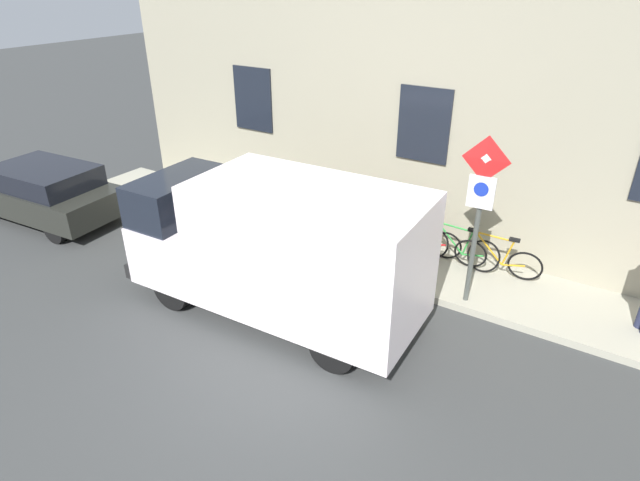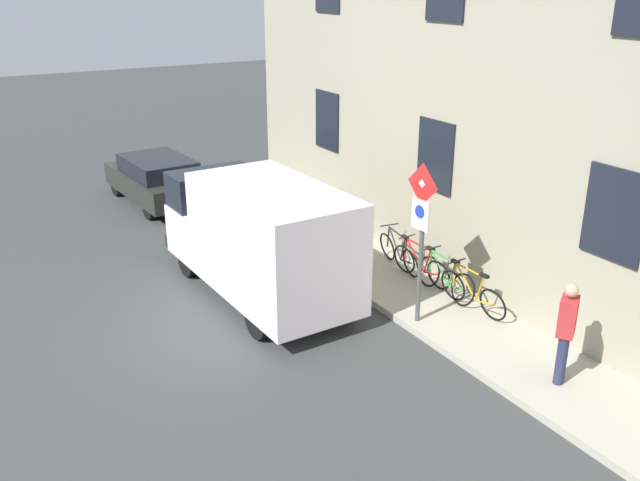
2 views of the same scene
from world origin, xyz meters
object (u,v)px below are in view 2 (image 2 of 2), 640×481
Objects in this scene: sign_post_stacked at (421,222)px; bicycle_orange at (472,293)px; bicycle_black at (399,253)px; parked_hatchback at (157,179)px; bicycle_green at (445,278)px; pedestrian at (566,329)px; bicycle_red at (421,265)px; delivery_van at (259,236)px.

bicycle_orange is (1.22, -0.19, -1.63)m from sign_post_stacked.
bicycle_black is at bearing -3.69° from bicycle_orange.
bicycle_green is (2.97, -9.36, -0.22)m from parked_hatchback.
bicycle_orange is at bearing -8.96° from sign_post_stacked.
bicycle_red is at bearing -40.34° from pedestrian.
bicycle_orange is 1.00× the size of bicycle_black.
bicycle_orange and bicycle_red have the same top height.
bicycle_green is at bearing -166.46° from parked_hatchback.
pedestrian is at bearing 168.22° from bicycle_red.
bicycle_red is 1.00× the size of bicycle_black.
bicycle_green is 0.99× the size of pedestrian.
bicycle_black is (3.13, -0.58, -0.82)m from delivery_van.
delivery_van is 3.15× the size of bicycle_red.
bicycle_green is 1.00× the size of bicycle_red.
sign_post_stacked is 0.55× the size of delivery_van.
bicycle_green and bicycle_red have the same top height.
delivery_van is 3.28m from bicycle_black.
sign_post_stacked is at bearing 116.32° from bicycle_green.
delivery_van is at bearing 86.85° from bicycle_black.
delivery_van is 3.51m from bicycle_red.
sign_post_stacked is at bearing 133.86° from bicycle_red.
bicycle_black is 5.05m from pedestrian.
delivery_van is 6.17m from pedestrian.
delivery_van is 7.22m from parked_hatchback.
bicycle_red is 4.27m from pedestrian.
sign_post_stacked is 2.04m from bicycle_orange.
sign_post_stacked is 1.73× the size of pedestrian.
sign_post_stacked reaches higher than parked_hatchback.
bicycle_red is 1.00× the size of pedestrian.
sign_post_stacked is at bearing -174.08° from parked_hatchback.
parked_hatchback is 2.40× the size of bicycle_orange.
delivery_van is at bearing -8.38° from pedestrian.
bicycle_black is at bearing -0.05° from bicycle_green.
parked_hatchback is 9.07m from bicycle_red.
bicycle_orange is 1.00× the size of bicycle_green.
parked_hatchback reaches higher than bicycle_black.
bicycle_green is 1.59m from bicycle_black.
bicycle_black is at bearing 60.93° from sign_post_stacked.
bicycle_orange is 1.59m from bicycle_red.
pedestrian reaches higher than bicycle_orange.
bicycle_green is 1.00× the size of bicycle_black.
parked_hatchback is 2.40× the size of bicycle_red.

